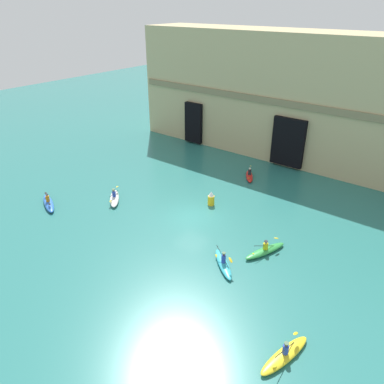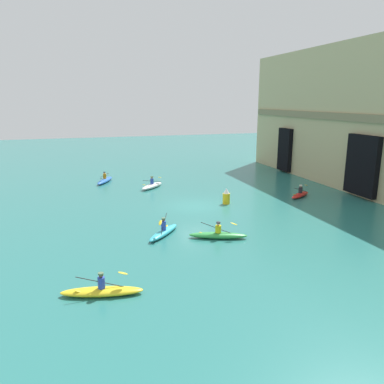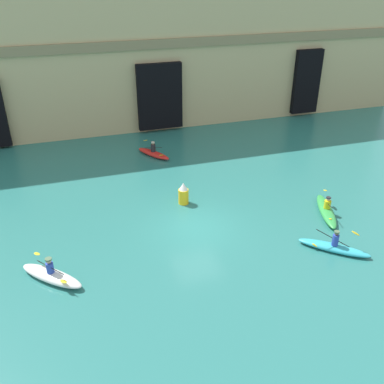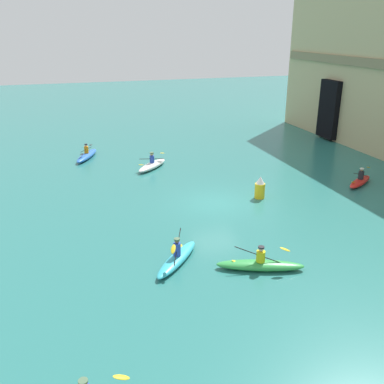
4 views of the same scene
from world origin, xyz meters
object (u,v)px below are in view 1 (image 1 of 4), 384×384
Objects in this scene: kayak_white at (114,198)px; marker_buoy at (211,199)px; kayak_yellow at (285,355)px; kayak_green at (265,250)px; kayak_cyan at (223,264)px; kayak_red at (249,176)px; kayak_blue at (48,203)px.

kayak_white is 2.21× the size of marker_buoy.
kayak_green is at bearing 46.73° from kayak_yellow.
kayak_yellow is 1.02× the size of kayak_green.
kayak_cyan is (12.81, -1.79, -0.03)m from kayak_white.
kayak_red is at bearing 55.08° from kayak_green.
marker_buoy is at bearing -7.99° from kayak_cyan.
marker_buoy is (-5.54, 6.43, 0.39)m from kayak_cyan.
kayak_red is 2.16× the size of marker_buoy.
kayak_yellow is at bearing -125.65° from kayak_green.
kayak_red is 0.77× the size of kayak_yellow.
kayak_white reaches higher than kayak_yellow.
kayak_red is 0.95× the size of kayak_cyan.
kayak_yellow is at bearing -41.55° from marker_buoy.
marker_buoy is at bearing 84.39° from kayak_green.
marker_buoy reaches higher than kayak_white.
kayak_green is 1.20× the size of kayak_cyan.
kayak_white is 0.97× the size of kayak_cyan.
kayak_yellow is 16.01m from marker_buoy.
marker_buoy is at bearing 63.33° from kayak_blue.
kayak_white is 14.39m from kayak_green.
kayak_green is (18.21, 5.35, -0.01)m from kayak_blue.
marker_buoy is (11.14, 8.75, 0.37)m from kayak_blue.
kayak_cyan reaches higher than kayak_green.
kayak_cyan is at bearing 33.10° from kayak_blue.
kayak_red reaches higher than kayak_yellow.
kayak_blue is 16.85m from kayak_cyan.
kayak_white reaches higher than kayak_red.
kayak_red is 21.35m from kayak_yellow.
kayak_red is at bearing -25.61° from kayak_cyan.
kayak_red is at bearing 80.23° from kayak_blue.
marker_buoy reaches higher than kayak_cyan.
kayak_blue is 2.73× the size of marker_buoy.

